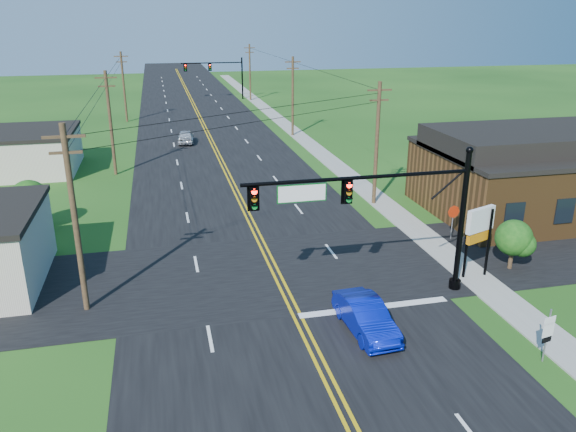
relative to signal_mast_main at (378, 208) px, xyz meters
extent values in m
plane|color=#174112|center=(-4.34, -8.00, -4.75)|extent=(260.00, 260.00, 0.00)
cube|color=black|center=(-4.34, 42.00, -4.73)|extent=(16.00, 220.00, 0.04)
cube|color=black|center=(-4.34, 4.00, -4.73)|extent=(70.00, 10.00, 0.04)
cube|color=gray|center=(6.16, 32.00, -4.71)|extent=(2.00, 160.00, 0.08)
cylinder|color=black|center=(4.46, 0.00, -1.15)|extent=(0.28, 0.28, 7.20)
cylinder|color=black|center=(4.46, 0.00, -4.50)|extent=(0.60, 0.60, 0.50)
sphere|color=black|center=(4.46, 0.00, 2.55)|extent=(0.36, 0.36, 0.36)
cylinder|color=black|center=(-1.04, 0.00, 1.55)|extent=(11.00, 0.18, 0.18)
cube|color=#045515|center=(-3.74, 0.00, 1.00)|extent=(2.30, 0.06, 0.85)
cylinder|color=black|center=(4.46, 72.00, -1.15)|extent=(0.28, 0.28, 7.20)
cylinder|color=black|center=(4.46, 72.00, -4.50)|extent=(0.60, 0.60, 0.50)
sphere|color=black|center=(4.46, 72.00, 2.55)|extent=(0.36, 0.36, 0.36)
cylinder|color=black|center=(-0.54, 72.00, 1.25)|extent=(10.00, 0.18, 0.18)
cube|color=#045515|center=(-3.74, 72.00, 0.70)|extent=(2.30, 0.06, 0.85)
cube|color=#553718|center=(15.66, 10.00, -2.55)|extent=(14.00, 11.00, 4.40)
cube|color=black|center=(15.66, 10.00, -0.20)|extent=(14.20, 11.20, 0.30)
cube|color=beige|center=(-23.34, 30.00, -3.05)|extent=(12.00, 9.00, 3.40)
cube|color=black|center=(-23.34, 30.00, -1.20)|extent=(12.20, 9.20, 0.30)
cylinder|color=#362418|center=(-13.84, 2.00, -0.25)|extent=(0.28, 0.28, 9.00)
cube|color=#362418|center=(-13.84, 2.00, 3.65)|extent=(1.80, 0.12, 0.12)
cube|color=#362418|center=(-13.84, 2.00, 2.95)|extent=(1.40, 0.12, 0.12)
cylinder|color=#362418|center=(-13.84, 27.00, -0.25)|extent=(0.28, 0.28, 9.00)
cube|color=#362418|center=(-13.84, 27.00, 3.65)|extent=(1.80, 0.12, 0.12)
cube|color=#362418|center=(-13.84, 27.00, 2.95)|extent=(1.40, 0.12, 0.12)
cylinder|color=#362418|center=(-13.84, 54.00, -0.25)|extent=(0.28, 0.28, 9.00)
cube|color=#362418|center=(-13.84, 54.00, 3.65)|extent=(1.80, 0.12, 0.12)
cube|color=#362418|center=(-13.84, 54.00, 2.95)|extent=(1.40, 0.12, 0.12)
cylinder|color=#362418|center=(5.46, 14.00, -0.25)|extent=(0.28, 0.28, 9.00)
cube|color=#362418|center=(5.46, 14.00, 3.65)|extent=(1.80, 0.12, 0.12)
cube|color=#362418|center=(5.46, 14.00, 2.95)|extent=(1.40, 0.12, 0.12)
cylinder|color=#362418|center=(5.46, 40.00, -0.25)|extent=(0.28, 0.28, 9.00)
cube|color=#362418|center=(5.46, 40.00, 3.65)|extent=(1.80, 0.12, 0.12)
cube|color=#362418|center=(5.46, 40.00, 2.95)|extent=(1.40, 0.12, 0.12)
cylinder|color=#362418|center=(5.46, 70.00, -0.25)|extent=(0.28, 0.28, 9.00)
cube|color=#362418|center=(5.46, 70.00, 3.65)|extent=(1.80, 0.12, 0.12)
cube|color=#362418|center=(5.46, 70.00, 2.95)|extent=(1.40, 0.12, 0.12)
cylinder|color=#362418|center=(11.66, 18.00, -3.83)|extent=(0.24, 0.24, 1.85)
sphere|color=#124610|center=(11.66, 18.00, -2.15)|extent=(3.00, 3.00, 3.00)
cylinder|color=#362418|center=(8.66, 1.50, -4.09)|extent=(0.24, 0.24, 1.32)
sphere|color=#124610|center=(8.66, 1.50, -2.89)|extent=(2.00, 2.00, 2.00)
cylinder|color=#362418|center=(-18.34, 14.00, -3.98)|extent=(0.24, 0.24, 1.54)
sphere|color=#124610|center=(-18.34, 14.00, -2.58)|extent=(2.40, 2.40, 2.40)
imported|color=#0816AE|center=(-1.53, -2.93, -4.02)|extent=(1.83, 4.54, 1.47)
imported|color=silver|center=(-6.99, 38.62, -4.03)|extent=(2.04, 4.34, 1.44)
cylinder|color=slate|center=(4.74, -6.72, -3.55)|extent=(0.09, 0.09, 2.39)
cube|color=white|center=(4.74, -6.75, -2.85)|extent=(0.59, 0.16, 0.33)
cube|color=white|center=(4.74, -6.75, -3.28)|extent=(0.59, 0.16, 0.60)
cube|color=black|center=(4.74, -6.75, -3.72)|extent=(0.49, 0.14, 0.24)
cylinder|color=slate|center=(7.63, 6.25, -3.70)|extent=(0.07, 0.07, 2.09)
cylinder|color=#A32109|center=(7.63, 6.22, -2.90)|extent=(0.80, 0.09, 0.80)
cylinder|color=black|center=(5.52, 1.00, -2.83)|extent=(0.19, 0.19, 3.83)
cylinder|color=black|center=(6.80, 1.00, -2.83)|extent=(0.19, 0.19, 3.83)
cube|color=silver|center=(6.16, 1.00, -1.45)|extent=(1.88, 0.95, 1.28)
cube|color=#CC720C|center=(6.16, 1.00, -2.41)|extent=(1.67, 0.84, 0.53)
camera|label=1|loc=(-9.82, -23.44, 8.57)|focal=35.00mm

